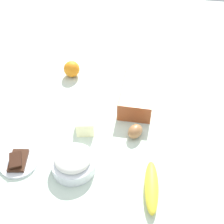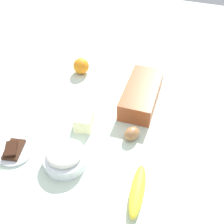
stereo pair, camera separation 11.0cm
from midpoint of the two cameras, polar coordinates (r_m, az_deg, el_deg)
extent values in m
cube|color=silver|center=(1.14, 2.77, -1.92)|extent=(2.40, 2.40, 0.02)
cube|color=#9E4723|center=(1.19, 8.55, 3.43)|extent=(0.28, 0.13, 0.08)
cube|color=black|center=(1.19, 8.57, 3.57)|extent=(0.27, 0.12, 0.07)
cylinder|color=white|center=(0.99, -6.14, -9.51)|extent=(0.15, 0.15, 0.04)
torus|color=white|center=(0.97, -6.22, -8.87)|extent=(0.15, 0.15, 0.01)
ellipsoid|color=white|center=(0.96, -6.28, -8.38)|extent=(0.12, 0.12, 0.04)
ellipsoid|color=yellow|center=(0.93, 8.62, -15.46)|extent=(0.19, 0.06, 0.04)
sphere|color=orange|center=(1.34, -3.82, 9.04)|extent=(0.07, 0.07, 0.07)
cube|color=#F4EDB2|center=(1.09, -2.70, -1.76)|extent=(0.10, 0.08, 0.06)
ellipsoid|color=#A16C41|center=(1.06, 6.97, -4.45)|extent=(0.08, 0.07, 0.05)
cylinder|color=white|center=(1.06, -16.02, -7.72)|extent=(0.13, 0.13, 0.01)
cube|color=#381E11|center=(1.05, -16.14, -7.35)|extent=(0.10, 0.07, 0.01)
cube|color=black|center=(1.04, -16.68, -7.20)|extent=(0.07, 0.06, 0.01)
camera|label=1|loc=(0.06, -87.13, 2.83)|focal=45.88mm
camera|label=2|loc=(0.06, 92.87, -2.83)|focal=45.88mm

